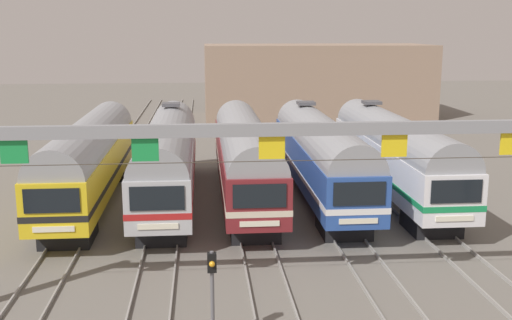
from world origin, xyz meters
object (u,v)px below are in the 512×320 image
object	(u,v)px
commuter_train_stainless	(168,156)
catenary_gantry	(272,158)
commuter_train_blue	(320,153)
commuter_train_maroon	(245,154)
commuter_train_white	(394,152)
yard_signal_mast	(212,280)
commuter_train_yellow	(90,157)

from	to	relation	value
commuter_train_stainless	catenary_gantry	distance (m)	14.40
commuter_train_stainless	commuter_train_blue	distance (m)	8.58
commuter_train_stainless	commuter_train_blue	xyz separation A→B (m)	(8.58, 0.00, 0.00)
commuter_train_blue	commuter_train_maroon	bearing A→B (deg)	-179.94
commuter_train_stainless	commuter_train_white	size ratio (longest dim) A/B	1.00
yard_signal_mast	commuter_train_maroon	bearing A→B (deg)	82.58
commuter_train_maroon	commuter_train_white	xyz separation A→B (m)	(8.58, 0.00, 0.00)
commuter_train_yellow	catenary_gantry	world-z (taller)	catenary_gantry
commuter_train_stainless	catenary_gantry	world-z (taller)	catenary_gantry
yard_signal_mast	commuter_train_yellow	bearing A→B (deg)	111.33
commuter_train_stainless	commuter_train_yellow	bearing A→B (deg)	-179.94
commuter_train_white	yard_signal_mast	bearing A→B (deg)	-123.05
commuter_train_stainless	commuter_train_blue	world-z (taller)	same
commuter_train_blue	catenary_gantry	bearing A→B (deg)	-107.63
commuter_train_yellow	yard_signal_mast	bearing A→B (deg)	-68.67
commuter_train_blue	yard_signal_mast	size ratio (longest dim) A/B	5.95
commuter_train_stainless	commuter_train_white	world-z (taller)	same
commuter_train_maroon	commuter_train_blue	world-z (taller)	commuter_train_blue
commuter_train_yellow	commuter_train_maroon	world-z (taller)	same
commuter_train_stainless	commuter_train_blue	size ratio (longest dim) A/B	1.00
commuter_train_maroon	commuter_train_blue	xyz separation A→B (m)	(4.29, 0.00, 0.00)
commuter_train_maroon	commuter_train_white	distance (m)	8.58
commuter_train_white	commuter_train_yellow	bearing A→B (deg)	-179.99
commuter_train_maroon	yard_signal_mast	world-z (taller)	commuter_train_maroon
commuter_train_yellow	commuter_train_blue	distance (m)	12.87
commuter_train_maroon	commuter_train_blue	size ratio (longest dim) A/B	1.00
commuter_train_yellow	commuter_train_maroon	bearing A→B (deg)	0.00
commuter_train_yellow	commuter_train_stainless	distance (m)	4.29
commuter_train_blue	catenary_gantry	world-z (taller)	catenary_gantry
commuter_train_maroon	catenary_gantry	bearing A→B (deg)	-90.00
catenary_gantry	yard_signal_mast	distance (m)	4.84
commuter_train_stainless	commuter_train_maroon	size ratio (longest dim) A/B	1.00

